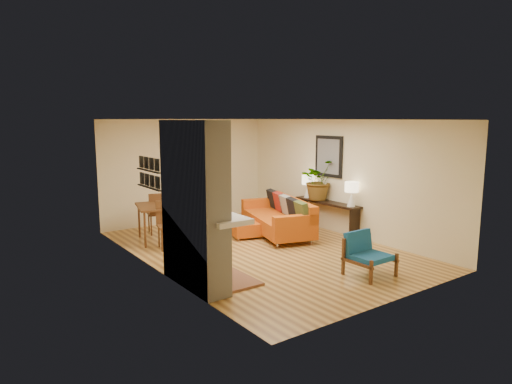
{
  "coord_description": "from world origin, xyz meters",
  "views": [
    {
      "loc": [
        -5.3,
        -7.19,
        2.63
      ],
      "look_at": [
        0.0,
        0.2,
        1.15
      ],
      "focal_mm": 32.0,
      "sensor_mm": 36.0,
      "label": 1
    }
  ],
  "objects_px": {
    "console_table": "(327,208)",
    "lamp_far": "(308,184)",
    "sofa": "(280,217)",
    "ottoman": "(247,228)",
    "lamp_near": "(352,191)",
    "blue_chair": "(366,252)",
    "houseplant": "(319,180)",
    "dining_table": "(159,212)"
  },
  "relations": [
    {
      "from": "houseplant",
      "to": "blue_chair",
      "type": "bearing_deg",
      "value": -118.5
    },
    {
      "from": "lamp_far",
      "to": "blue_chair",
      "type": "bearing_deg",
      "value": -115.72
    },
    {
      "from": "lamp_near",
      "to": "houseplant",
      "type": "distance_m",
      "value": 1.04
    },
    {
      "from": "ottoman",
      "to": "blue_chair",
      "type": "relative_size",
      "value": 1.14
    },
    {
      "from": "blue_chair",
      "to": "houseplant",
      "type": "bearing_deg",
      "value": 61.5
    },
    {
      "from": "console_table",
      "to": "lamp_far",
      "type": "relative_size",
      "value": 3.43
    },
    {
      "from": "blue_chair",
      "to": "dining_table",
      "type": "height_order",
      "value": "dining_table"
    },
    {
      "from": "sofa",
      "to": "dining_table",
      "type": "xyz_separation_m",
      "value": [
        -2.49,
        1.07,
        0.23
      ]
    },
    {
      "from": "sofa",
      "to": "lamp_near",
      "type": "height_order",
      "value": "lamp_near"
    },
    {
      "from": "blue_chair",
      "to": "lamp_near",
      "type": "bearing_deg",
      "value": 48.98
    },
    {
      "from": "sofa",
      "to": "lamp_near",
      "type": "relative_size",
      "value": 4.56
    },
    {
      "from": "ottoman",
      "to": "houseplant",
      "type": "distance_m",
      "value": 2.06
    },
    {
      "from": "dining_table",
      "to": "houseplant",
      "type": "bearing_deg",
      "value": -20.04
    },
    {
      "from": "dining_table",
      "to": "lamp_far",
      "type": "xyz_separation_m",
      "value": [
        3.48,
        -0.89,
        0.43
      ]
    },
    {
      "from": "blue_chair",
      "to": "lamp_far",
      "type": "relative_size",
      "value": 1.34
    },
    {
      "from": "blue_chair",
      "to": "lamp_near",
      "type": "relative_size",
      "value": 1.34
    },
    {
      "from": "sofa",
      "to": "lamp_near",
      "type": "distance_m",
      "value": 1.71
    },
    {
      "from": "dining_table",
      "to": "console_table",
      "type": "relative_size",
      "value": 0.99
    },
    {
      "from": "ottoman",
      "to": "blue_chair",
      "type": "distance_m",
      "value": 3.22
    },
    {
      "from": "sofa",
      "to": "ottoman",
      "type": "xyz_separation_m",
      "value": [
        -0.77,
        0.24,
        -0.2
      ]
    },
    {
      "from": "sofa",
      "to": "console_table",
      "type": "relative_size",
      "value": 1.33
    },
    {
      "from": "blue_chair",
      "to": "dining_table",
      "type": "xyz_separation_m",
      "value": [
        -1.97,
        4.03,
        0.24
      ]
    },
    {
      "from": "console_table",
      "to": "lamp_near",
      "type": "relative_size",
      "value": 3.43
    },
    {
      "from": "console_table",
      "to": "lamp_near",
      "type": "height_order",
      "value": "lamp_near"
    },
    {
      "from": "console_table",
      "to": "lamp_far",
      "type": "bearing_deg",
      "value": 90.0
    },
    {
      "from": "ottoman",
      "to": "lamp_near",
      "type": "height_order",
      "value": "lamp_near"
    },
    {
      "from": "blue_chair",
      "to": "lamp_far",
      "type": "distance_m",
      "value": 3.55
    },
    {
      "from": "dining_table",
      "to": "lamp_far",
      "type": "height_order",
      "value": "lamp_far"
    },
    {
      "from": "dining_table",
      "to": "houseplant",
      "type": "distance_m",
      "value": 3.74
    },
    {
      "from": "houseplant",
      "to": "lamp_far",
      "type": "bearing_deg",
      "value": 88.46
    },
    {
      "from": "dining_table",
      "to": "sofa",
      "type": "bearing_deg",
      "value": -23.33
    },
    {
      "from": "dining_table",
      "to": "lamp_far",
      "type": "relative_size",
      "value": 3.39
    },
    {
      "from": "console_table",
      "to": "lamp_far",
      "type": "xyz_separation_m",
      "value": [
        0.0,
        0.67,
        0.49
      ]
    },
    {
      "from": "sofa",
      "to": "houseplant",
      "type": "distance_m",
      "value": 1.28
    },
    {
      "from": "ottoman",
      "to": "lamp_far",
      "type": "bearing_deg",
      "value": -2.08
    },
    {
      "from": "lamp_far",
      "to": "houseplant",
      "type": "xyz_separation_m",
      "value": [
        -0.01,
        -0.37,
        0.14
      ]
    },
    {
      "from": "sofa",
      "to": "lamp_far",
      "type": "height_order",
      "value": "lamp_far"
    },
    {
      "from": "console_table",
      "to": "lamp_far",
      "type": "distance_m",
      "value": 0.83
    },
    {
      "from": "dining_table",
      "to": "lamp_near",
      "type": "bearing_deg",
      "value": -33.41
    },
    {
      "from": "sofa",
      "to": "lamp_far",
      "type": "xyz_separation_m",
      "value": [
        0.99,
        0.18,
        0.67
      ]
    },
    {
      "from": "houseplant",
      "to": "dining_table",
      "type": "bearing_deg",
      "value": 159.96
    },
    {
      "from": "dining_table",
      "to": "ottoman",
      "type": "bearing_deg",
      "value": -25.72
    }
  ]
}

